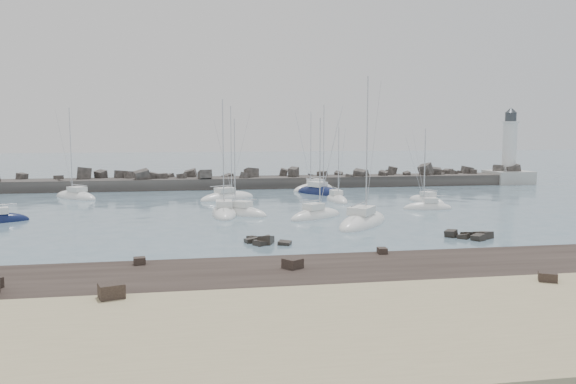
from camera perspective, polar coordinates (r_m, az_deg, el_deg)
The scene contains 18 objects.
ground at distance 58.86m, azimuth 0.78°, elevation -3.23°, with size 400.00×400.00×0.00m, color slate.
sand_strip at distance 28.89m, azimuth 12.66°, elevation -13.56°, with size 140.00×14.00×1.00m, color tan.
rock_shelf at distance 37.84m, azimuth 6.53°, elevation -8.65°, with size 140.00×12.00×1.78m.
rock_cluster_near at distance 48.84m, azimuth -2.41°, elevation -5.17°, with size 4.05×3.59×1.43m.
rock_cluster_far at distance 53.79m, azimuth 18.39°, elevation -4.38°, with size 4.27×3.20×1.45m.
breakwater at distance 95.63m, azimuth -7.85°, elevation 0.60°, with size 115.00×7.33×5.48m.
lighthouse at distance 111.32m, azimuth 21.51°, elevation 2.43°, with size 7.00×7.00×14.60m.
sailboat_1 at distance 86.55m, azimuth -20.77°, elevation -0.49°, with size 8.14×8.27×13.99m.
sailboat_3 at distance 65.45m, azimuth -6.51°, elevation -2.18°, with size 3.11×9.17×14.34m.
sailboat_4 at distance 80.08m, azimuth -6.18°, elevation -0.63°, with size 9.11×7.10×14.19m.
sailboat_5 at distance 65.44m, azimuth -4.95°, elevation -2.17°, with size 7.21×6.70×12.04m.
sailboat_6 at distance 77.74m, azimuth 4.99°, elevation -0.83°, with size 2.53×7.01×11.07m.
sailboat_7 at distance 58.76m, azimuth 7.61°, elevation -3.15°, with size 8.93×10.25×16.48m.
sailboat_8 at distance 86.40m, azimuth 3.24°, elevation -0.09°, with size 7.63×9.21×14.69m.
sailboat_9 at distance 71.83m, azimuth 14.01°, elevation -1.58°, with size 6.33×2.73×9.88m.
sailboat_10 at distance 78.53m, azimuth 13.88°, elevation -0.92°, with size 4.02×7.08×10.85m.
sailboat_13 at distance 62.98m, azimuth 2.85°, elevation -2.48°, with size 7.57×6.13×12.10m.
sailboat_14 at distance 91.69m, azimuth 2.63°, elevation 0.28°, with size 8.70×6.89×13.77m.
Camera 1 is at (-10.50, -57.09, 9.73)m, focal length 35.00 mm.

